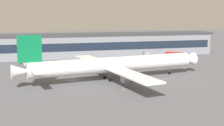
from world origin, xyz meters
TOP-DOWN VIEW (x-y plane):
  - ground_plane at (0.00, 0.00)m, footprint 600.00×600.00m
  - terminal_building at (0.00, 55.24)m, footprint 168.15×15.39m
  - airliner at (12.69, -2.96)m, footprint 65.69×56.98m
  - stair_truck at (41.39, 38.84)m, footprint 3.71×6.39m
  - follow_me_car at (9.04, 35.35)m, footprint 4.51×2.23m
  - crew_van at (-15.30, 38.65)m, footprint 5.21×5.26m
  - fuel_truck at (54.59, 35.66)m, footprint 8.36×7.36m
  - traffic_cone_0 at (11.87, -17.66)m, footprint 0.59×0.59m
  - traffic_cone_1 at (-9.52, -9.33)m, footprint 0.46×0.46m

SIDE VIEW (x-z plane):
  - ground_plane at x=0.00m, z-range 0.00..0.00m
  - traffic_cone_1 at x=-9.52m, z-range 0.00..0.57m
  - traffic_cone_0 at x=11.87m, z-range 0.00..0.74m
  - follow_me_car at x=9.04m, z-range 0.17..2.02m
  - crew_van at x=-15.30m, z-range 0.18..2.73m
  - fuel_truck at x=54.59m, z-range 0.21..3.56m
  - stair_truck at x=41.39m, z-range 0.20..3.75m
  - airliner at x=12.69m, z-range -2.77..12.92m
  - terminal_building at x=0.00m, z-range 0.02..11.94m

